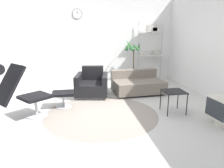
# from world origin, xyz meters

# --- Properties ---
(ground_plane) EXTENTS (12.00, 12.00, 0.00)m
(ground_plane) POSITION_xyz_m (0.00, 0.00, 0.00)
(ground_plane) COLOR silver
(wall_back) EXTENTS (12.00, 0.09, 2.80)m
(wall_back) POSITION_xyz_m (-0.00, 2.84, 1.40)
(wall_back) COLOR white
(wall_back) RESTS_ON ground_plane
(wall_right) EXTENTS (0.06, 12.00, 2.80)m
(wall_right) POSITION_xyz_m (2.92, 0.00, 1.40)
(wall_right) COLOR white
(wall_right) RESTS_ON ground_plane
(round_rug) EXTENTS (2.40, 2.40, 0.01)m
(round_rug) POSITION_xyz_m (0.01, -0.37, 0.00)
(round_rug) COLOR gray
(round_rug) RESTS_ON ground_plane
(lounge_chair) EXTENTS (1.15, 1.07, 1.19)m
(lounge_chair) POSITION_xyz_m (-1.61, -0.46, 0.70)
(lounge_chair) COLOR #BCBCC1
(lounge_chair) RESTS_ON ground_plane
(ottoman) EXTENTS (0.49, 0.41, 0.36)m
(ottoman) POSITION_xyz_m (-0.80, 0.21, 0.27)
(ottoman) COLOR #BCBCC1
(ottoman) RESTS_ON ground_plane
(armchair_red) EXTENTS (0.96, 0.98, 0.76)m
(armchair_red) POSITION_xyz_m (-0.07, 1.02, 0.28)
(armchair_red) COLOR silver
(armchair_red) RESTS_ON ground_plane
(couch_low) EXTENTS (1.42, 1.03, 0.61)m
(couch_low) POSITION_xyz_m (1.21, 1.08, 0.23)
(couch_low) COLOR black
(couch_low) RESTS_ON ground_plane
(side_table) EXTENTS (0.45, 0.45, 0.48)m
(side_table) POSITION_xyz_m (1.55, -0.51, 0.43)
(side_table) COLOR black
(side_table) RESTS_ON ground_plane
(potted_plant) EXTENTS (0.57, 0.63, 1.44)m
(potted_plant) POSITION_xyz_m (1.40, 2.34, 0.62)
(potted_plant) COLOR #333338
(potted_plant) RESTS_ON ground_plane
(shelf_unit) EXTENTS (0.91, 0.28, 1.98)m
(shelf_unit) POSITION_xyz_m (2.12, 2.60, 1.37)
(shelf_unit) COLOR #BCBCC1
(shelf_unit) RESTS_ON ground_plane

